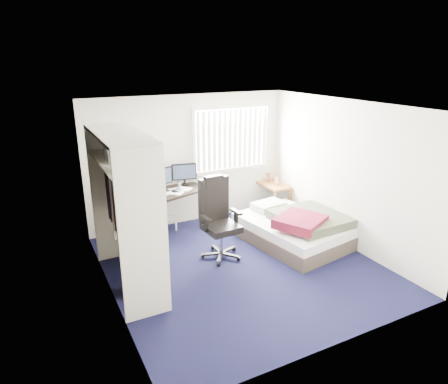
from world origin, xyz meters
TOP-DOWN VIEW (x-y plane):
  - ground at (0.00, 0.00)m, footprint 4.20×4.20m
  - room_shell at (0.00, 0.00)m, footprint 4.20×4.20m
  - window_assembly at (0.90, 2.04)m, footprint 1.72×0.09m
  - closet at (-1.67, 0.27)m, footprint 0.64×1.84m
  - desk at (-0.68, 1.75)m, footprint 1.79×1.24m
  - office_chair at (-0.16, 0.50)m, footprint 0.67×0.67m
  - footstool at (-0.52, 1.85)m, footprint 0.33×0.30m
  - nightstand at (1.75, 1.85)m, footprint 0.46×0.90m
  - bed at (1.27, 0.33)m, footprint 1.67×2.06m
  - pine_box at (-1.65, 0.04)m, footprint 0.50×0.40m

SIDE VIEW (x-z plane):
  - ground at x=0.00m, z-range 0.00..0.00m
  - pine_box at x=-1.65m, z-range 0.00..0.33m
  - footstool at x=-0.52m, z-range 0.06..0.28m
  - bed at x=1.27m, z-range -0.04..0.58m
  - office_chair at x=-0.16m, z-range -0.16..1.19m
  - nightstand at x=1.75m, z-range 0.15..0.94m
  - desk at x=-0.68m, z-range 0.19..1.46m
  - closet at x=-1.67m, z-range 0.24..2.46m
  - room_shell at x=0.00m, z-range -0.59..3.61m
  - window_assembly at x=0.90m, z-range 0.94..2.26m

